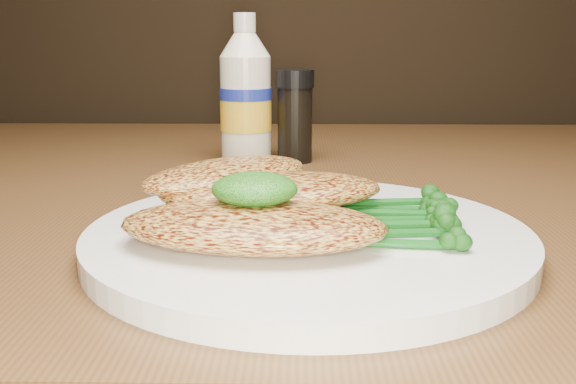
{
  "coord_description": "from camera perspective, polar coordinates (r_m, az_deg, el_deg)",
  "views": [
    {
      "loc": [
        0.08,
        0.4,
        0.89
      ],
      "look_at": [
        0.07,
        0.83,
        0.79
      ],
      "focal_mm": 40.71,
      "sensor_mm": 36.0,
      "label": 1
    }
  ],
  "objects": [
    {
      "name": "plate",
      "position": [
        0.45,
        1.75,
        -4.1
      ],
      "size": [
        0.3,
        0.3,
        0.02
      ],
      "primitive_type": "cylinder",
      "color": "white",
      "rests_on": "dining_table"
    },
    {
      "name": "chicken_front",
      "position": [
        0.4,
        -3.09,
        -2.96
      ],
      "size": [
        0.17,
        0.1,
        0.03
      ],
      "primitive_type": "ellipsoid",
      "rotation": [
        0.0,
        0.0,
        -0.1
      ],
      "color": "gold",
      "rests_on": "plate"
    },
    {
      "name": "chicken_mid",
      "position": [
        0.46,
        -1.42,
        0.07
      ],
      "size": [
        0.17,
        0.11,
        0.02
      ],
      "primitive_type": "ellipsoid",
      "rotation": [
        0.0,
        0.0,
        0.2
      ],
      "color": "gold",
      "rests_on": "plate"
    },
    {
      "name": "chicken_back",
      "position": [
        0.48,
        -5.3,
        1.51
      ],
      "size": [
        0.15,
        0.15,
        0.02
      ],
      "primitive_type": "ellipsoid",
      "rotation": [
        0.0,
        0.0,
        0.77
      ],
      "color": "gold",
      "rests_on": "plate"
    },
    {
      "name": "pesto_front",
      "position": [
        0.41,
        -2.93,
        0.27
      ],
      "size": [
        0.06,
        0.05,
        0.02
      ],
      "primitive_type": "ellipsoid",
      "rotation": [
        0.0,
        0.0,
        -0.02
      ],
      "color": "#0C3808",
      "rests_on": "chicken_front"
    },
    {
      "name": "broccolini_bundle",
      "position": [
        0.44,
        7.12,
        -1.82
      ],
      "size": [
        0.15,
        0.13,
        0.02
      ],
      "primitive_type": null,
      "rotation": [
        0.0,
        0.0,
        0.12
      ],
      "color": "#125416",
      "rests_on": "plate"
    },
    {
      "name": "mayo_bottle",
      "position": [
        0.74,
        -3.73,
        8.99
      ],
      "size": [
        0.06,
        0.06,
        0.17
      ],
      "primitive_type": null,
      "rotation": [
        0.0,
        0.0,
        0.1
      ],
      "color": "white",
      "rests_on": "dining_table"
    },
    {
      "name": "pepper_grinder",
      "position": [
        0.74,
        0.61,
        6.63
      ],
      "size": [
        0.05,
        0.05,
        0.1
      ],
      "primitive_type": null,
      "rotation": [
        0.0,
        0.0,
        -0.25
      ],
      "color": "black",
      "rests_on": "dining_table"
    }
  ]
}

